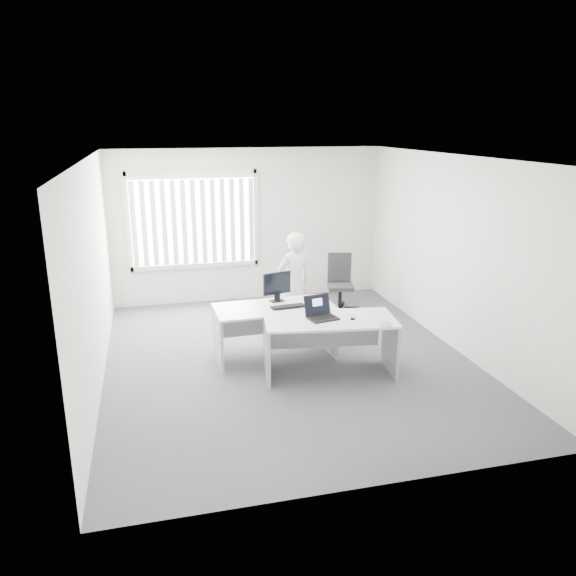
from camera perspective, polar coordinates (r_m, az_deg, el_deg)
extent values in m
plane|color=#5A5B63|center=(8.02, -0.03, -7.26)|extent=(6.00, 6.00, 0.00)
cube|color=silver|center=(10.44, -4.05, 6.34)|extent=(5.00, 0.02, 2.80)
cube|color=silver|center=(4.85, 8.64, -5.89)|extent=(5.00, 0.02, 2.80)
cube|color=silver|center=(7.39, -19.18, 1.21)|extent=(0.02, 6.00, 2.80)
cube|color=silver|center=(8.51, 16.56, 3.37)|extent=(0.02, 6.00, 2.80)
cube|color=white|center=(7.36, -0.03, 13.12)|extent=(5.00, 6.00, 0.02)
cube|color=silver|center=(10.25, -9.57, 6.82)|extent=(2.32, 0.06, 1.76)
cube|color=silver|center=(7.34, 4.29, -3.25)|extent=(1.79, 1.02, 0.03)
cube|color=#AAAAAD|center=(7.38, -2.16, -6.33)|extent=(0.14, 0.73, 0.74)
cube|color=#AAAAAD|center=(7.66, 10.36, -5.71)|extent=(0.14, 0.73, 0.74)
cube|color=silver|center=(7.85, -1.38, -1.98)|extent=(1.70, 0.84, 0.03)
cube|color=#AAAAAD|center=(7.83, -7.15, -5.13)|extent=(0.07, 0.72, 0.73)
cube|color=#AAAAAD|center=(8.21, 4.14, -3.99)|extent=(0.07, 0.72, 0.73)
cylinder|color=black|center=(10.09, 5.27, -2.04)|extent=(0.68, 0.68, 0.08)
cylinder|color=black|center=(10.03, 5.30, -1.06)|extent=(0.07, 0.07, 0.44)
cube|color=black|center=(9.97, 5.33, 0.14)|extent=(0.52, 0.52, 0.07)
cube|color=black|center=(10.08, 5.24, 2.12)|extent=(0.42, 0.14, 0.52)
imported|color=silver|center=(8.81, 0.60, 0.52)|extent=(0.68, 0.55, 1.62)
cube|color=white|center=(7.35, 6.79, -3.16)|extent=(0.30, 0.21, 0.00)
cube|color=silver|center=(7.22, 9.91, -3.63)|extent=(0.19, 0.22, 0.01)
cube|color=black|center=(7.79, 0.02, -1.91)|extent=(0.49, 0.21, 0.02)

